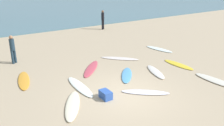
% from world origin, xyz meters
% --- Properties ---
extents(ground_plane, '(120.00, 120.00, 0.00)m').
position_xyz_m(ground_plane, '(0.00, 0.00, 0.00)').
color(ground_plane, tan).
extents(surfboard_0, '(0.63, 2.50, 0.07)m').
position_xyz_m(surfboard_0, '(-1.29, 1.72, 0.04)').
color(surfboard_0, white).
rests_on(surfboard_0, ground_plane).
extents(surfboard_1, '(1.20, 2.03, 0.08)m').
position_xyz_m(surfboard_1, '(2.85, 1.07, 0.04)').
color(surfboard_1, silver).
rests_on(surfboard_1, ground_plane).
extents(surfboard_2, '(1.91, 1.73, 0.06)m').
position_xyz_m(surfboard_2, '(0.82, -0.39, 0.03)').
color(surfboard_2, silver).
rests_on(surfboard_2, ground_plane).
extents(surfboard_3, '(2.10, 2.25, 0.07)m').
position_xyz_m(surfboard_3, '(0.27, 3.43, 0.03)').
color(surfboard_3, '#D24659').
rests_on(surfboard_3, ground_plane).
extents(surfboard_4, '(0.55, 2.05, 0.06)m').
position_xyz_m(surfboard_4, '(4.73, 1.14, 0.03)').
color(surfboard_4, yellow).
rests_on(surfboard_4, ground_plane).
extents(surfboard_5, '(1.64, 2.30, 0.09)m').
position_xyz_m(surfboard_5, '(-2.29, 0.38, 0.04)').
color(surfboard_5, white).
rests_on(surfboard_5, ground_plane).
extents(surfboard_6, '(1.06, 2.42, 0.07)m').
position_xyz_m(surfboard_6, '(-3.21, 3.91, 0.03)').
color(surfboard_6, gold).
rests_on(surfboard_6, ground_plane).
extents(surfboard_7, '(1.73, 1.91, 0.07)m').
position_xyz_m(surfboard_7, '(1.34, 1.61, 0.03)').
color(surfboard_7, '#539FE0').
rests_on(surfboard_7, ground_plane).
extents(surfboard_8, '(2.01, 2.06, 0.06)m').
position_xyz_m(surfboard_8, '(2.60, 3.95, 0.03)').
color(surfboard_8, white).
rests_on(surfboard_8, ground_plane).
extents(surfboard_9, '(0.61, 2.25, 0.08)m').
position_xyz_m(surfboard_9, '(4.44, -1.42, 0.04)').
color(surfboard_9, white).
rests_on(surfboard_9, ground_plane).
extents(surfboard_10, '(0.87, 2.22, 0.07)m').
position_xyz_m(surfboard_10, '(6.06, 4.00, 0.03)').
color(surfboard_10, white).
rests_on(surfboard_10, ground_plane).
extents(beachgoer_mid, '(0.38, 0.38, 1.84)m').
position_xyz_m(beachgoer_mid, '(6.52, 12.09, 1.04)').
color(beachgoer_mid, black).
rests_on(beachgoer_mid, ground_plane).
extents(beachgoer_far, '(0.39, 0.39, 1.67)m').
position_xyz_m(beachgoer_far, '(-2.97, 6.82, 0.93)').
color(beachgoer_far, '#1E3342').
rests_on(beachgoer_far, ground_plane).
extents(beach_cooler, '(0.38, 0.58, 0.34)m').
position_xyz_m(beach_cooler, '(-0.88, 0.18, 0.17)').
color(beach_cooler, '#2D56B2').
rests_on(beach_cooler, ground_plane).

